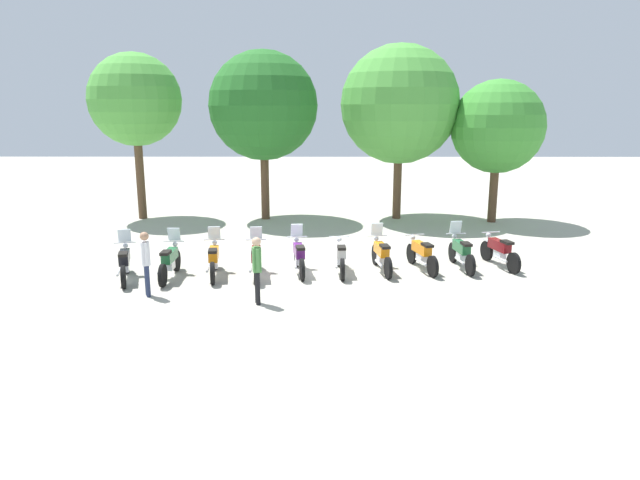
{
  "coord_description": "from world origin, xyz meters",
  "views": [
    {
      "loc": [
        0.09,
        -16.51,
        4.87
      ],
      "look_at": [
        0.0,
        0.5,
        0.9
      ],
      "focal_mm": 32.45,
      "sensor_mm": 36.0,
      "label": 1
    }
  ],
  "objects_px": {
    "motorcycle_3": "(256,259)",
    "motorcycle_8": "(461,252)",
    "person_0": "(257,265)",
    "tree_3": "(498,127)",
    "motorcycle_7": "(421,254)",
    "motorcycle_0": "(125,262)",
    "motorcycle_9": "(499,251)",
    "tree_0": "(135,100)",
    "motorcycle_1": "(170,261)",
    "tree_1": "(263,106)",
    "motorcycle_4": "(299,256)",
    "tree_2": "(400,105)",
    "motorcycle_5": "(340,256)",
    "person_1": "(146,259)",
    "motorcycle_6": "(381,254)",
    "motorcycle_2": "(214,259)"
  },
  "relations": [
    {
      "from": "motorcycle_5",
      "to": "motorcycle_9",
      "type": "bearing_deg",
      "value": -84.38
    },
    {
      "from": "motorcycle_8",
      "to": "motorcycle_4",
      "type": "bearing_deg",
      "value": 89.29
    },
    {
      "from": "motorcycle_5",
      "to": "tree_0",
      "type": "xyz_separation_m",
      "value": [
        -8.49,
        8.46,
        4.58
      ]
    },
    {
      "from": "person_0",
      "to": "motorcycle_7",
      "type": "bearing_deg",
      "value": -160.39
    },
    {
      "from": "motorcycle_8",
      "to": "person_0",
      "type": "distance_m",
      "value": 6.73
    },
    {
      "from": "motorcycle_2",
      "to": "tree_0",
      "type": "bearing_deg",
      "value": 21.15
    },
    {
      "from": "motorcycle_9",
      "to": "tree_2",
      "type": "relative_size",
      "value": 0.29
    },
    {
      "from": "motorcycle_7",
      "to": "motorcycle_8",
      "type": "relative_size",
      "value": 0.98
    },
    {
      "from": "motorcycle_5",
      "to": "motorcycle_6",
      "type": "distance_m",
      "value": 1.24
    },
    {
      "from": "motorcycle_5",
      "to": "motorcycle_9",
      "type": "distance_m",
      "value": 4.97
    },
    {
      "from": "motorcycle_4",
      "to": "tree_0",
      "type": "distance_m",
      "value": 12.05
    },
    {
      "from": "motorcycle_5",
      "to": "motorcycle_8",
      "type": "bearing_deg",
      "value": -85.0
    },
    {
      "from": "tree_0",
      "to": "tree_2",
      "type": "xyz_separation_m",
      "value": [
        11.21,
        0.08,
        -0.18
      ]
    },
    {
      "from": "person_1",
      "to": "tree_0",
      "type": "height_order",
      "value": "tree_0"
    },
    {
      "from": "person_0",
      "to": "tree_1",
      "type": "height_order",
      "value": "tree_1"
    },
    {
      "from": "tree_1",
      "to": "person_1",
      "type": "bearing_deg",
      "value": -100.96
    },
    {
      "from": "motorcycle_0",
      "to": "motorcycle_4",
      "type": "xyz_separation_m",
      "value": [
        4.93,
        0.78,
        0.0
      ]
    },
    {
      "from": "motorcycle_0",
      "to": "motorcycle_6",
      "type": "relative_size",
      "value": 0.98
    },
    {
      "from": "motorcycle_1",
      "to": "tree_1",
      "type": "xyz_separation_m",
      "value": [
        1.88,
        9.01,
        4.33
      ]
    },
    {
      "from": "motorcycle_3",
      "to": "motorcycle_8",
      "type": "xyz_separation_m",
      "value": [
        6.16,
        0.88,
        0.0
      ]
    },
    {
      "from": "tree_2",
      "to": "tree_3",
      "type": "bearing_deg",
      "value": -11.04
    },
    {
      "from": "motorcycle_2",
      "to": "person_1",
      "type": "xyz_separation_m",
      "value": [
        -1.4,
        -1.82,
        0.49
      ]
    },
    {
      "from": "motorcycle_1",
      "to": "tree_2",
      "type": "distance_m",
      "value": 12.71
    },
    {
      "from": "motorcycle_7",
      "to": "motorcycle_3",
      "type": "bearing_deg",
      "value": 83.94
    },
    {
      "from": "motorcycle_0",
      "to": "motorcycle_3",
      "type": "bearing_deg",
      "value": -99.18
    },
    {
      "from": "motorcycle_5",
      "to": "person_1",
      "type": "relative_size",
      "value": 1.28
    },
    {
      "from": "motorcycle_3",
      "to": "tree_1",
      "type": "xyz_separation_m",
      "value": [
        -0.58,
        8.8,
        4.33
      ]
    },
    {
      "from": "motorcycle_5",
      "to": "person_1",
      "type": "distance_m",
      "value": 5.59
    },
    {
      "from": "tree_0",
      "to": "tree_3",
      "type": "xyz_separation_m",
      "value": [
        15.2,
        -0.7,
        -1.08
      ]
    },
    {
      "from": "person_0",
      "to": "tree_0",
      "type": "height_order",
      "value": "tree_0"
    },
    {
      "from": "motorcycle_9",
      "to": "tree_2",
      "type": "xyz_separation_m",
      "value": [
        -2.19,
        7.87,
        4.4
      ]
    },
    {
      "from": "motorcycle_6",
      "to": "person_0",
      "type": "xyz_separation_m",
      "value": [
        -3.39,
        -2.96,
        0.49
      ]
    },
    {
      "from": "motorcycle_9",
      "to": "tree_0",
      "type": "height_order",
      "value": "tree_0"
    },
    {
      "from": "motorcycle_2",
      "to": "motorcycle_7",
      "type": "relative_size",
      "value": 1.02
    },
    {
      "from": "motorcycle_0",
      "to": "tree_0",
      "type": "bearing_deg",
      "value": -0.92
    },
    {
      "from": "motorcycle_4",
      "to": "motorcycle_2",
      "type": "bearing_deg",
      "value": 90.23
    },
    {
      "from": "motorcycle_0",
      "to": "tree_1",
      "type": "height_order",
      "value": "tree_1"
    },
    {
      "from": "motorcycle_6",
      "to": "tree_0",
      "type": "bearing_deg",
      "value": 40.93
    },
    {
      "from": "tree_2",
      "to": "tree_3",
      "type": "distance_m",
      "value": 4.16
    },
    {
      "from": "motorcycle_9",
      "to": "motorcycle_4",
      "type": "bearing_deg",
      "value": 81.87
    },
    {
      "from": "motorcycle_3",
      "to": "motorcycle_4",
      "type": "xyz_separation_m",
      "value": [
        1.23,
        0.4,
        0.0
      ]
    },
    {
      "from": "motorcycle_0",
      "to": "motorcycle_8",
      "type": "relative_size",
      "value": 0.98
    },
    {
      "from": "motorcycle_5",
      "to": "motorcycle_0",
      "type": "bearing_deg",
      "value": 95.09
    },
    {
      "from": "person_0",
      "to": "tree_3",
      "type": "bearing_deg",
      "value": -144.36
    },
    {
      "from": "motorcycle_1",
      "to": "tree_3",
      "type": "bearing_deg",
      "value": -54.29
    },
    {
      "from": "tree_0",
      "to": "tree_1",
      "type": "height_order",
      "value": "tree_1"
    },
    {
      "from": "motorcycle_0",
      "to": "tree_0",
      "type": "height_order",
      "value": "tree_0"
    },
    {
      "from": "motorcycle_6",
      "to": "motorcycle_2",
      "type": "bearing_deg",
      "value": 87.82
    },
    {
      "from": "motorcycle_4",
      "to": "motorcycle_7",
      "type": "height_order",
      "value": "motorcycle_4"
    },
    {
      "from": "motorcycle_7",
      "to": "person_0",
      "type": "xyz_separation_m",
      "value": [
        -4.62,
        -3.11,
        0.51
      ]
    }
  ]
}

